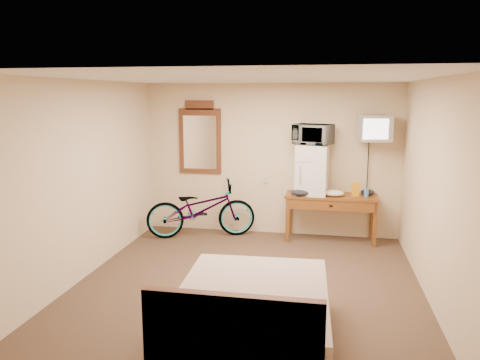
# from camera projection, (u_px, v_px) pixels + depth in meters

# --- Properties ---
(room) EXTENTS (4.60, 4.64, 2.50)m
(room) POSITION_uv_depth(u_px,v_px,m) (248.00, 186.00, 5.53)
(room) COLOR #452C22
(room) RESTS_ON ground
(desk) EXTENTS (1.44, 0.58, 0.75)m
(desk) POSITION_uv_depth(u_px,v_px,m) (331.00, 202.00, 7.40)
(desk) COLOR brown
(desk) RESTS_ON floor
(mini_fridge) EXTENTS (0.53, 0.51, 0.79)m
(mini_fridge) POSITION_uv_depth(u_px,v_px,m) (312.00, 170.00, 7.39)
(mini_fridge) COLOR silver
(mini_fridge) RESTS_ON desk
(microwave) EXTENTS (0.67, 0.57, 0.32)m
(microwave) POSITION_uv_depth(u_px,v_px,m) (313.00, 134.00, 7.29)
(microwave) COLOR silver
(microwave) RESTS_ON mini_fridge
(snack_bag) EXTENTS (0.12, 0.10, 0.22)m
(snack_bag) POSITION_uv_depth(u_px,v_px,m) (356.00, 189.00, 7.28)
(snack_bag) COLOR orange
(snack_bag) RESTS_ON desk
(blue_cup) EXTENTS (0.07, 0.07, 0.12)m
(blue_cup) POSITION_uv_depth(u_px,v_px,m) (366.00, 193.00, 7.27)
(blue_cup) COLOR #3D80D1
(blue_cup) RESTS_ON desk
(cloth_cream) EXTENTS (0.31, 0.24, 0.10)m
(cloth_cream) POSITION_uv_depth(u_px,v_px,m) (334.00, 193.00, 7.30)
(cloth_cream) COLOR silver
(cloth_cream) RESTS_ON desk
(cloth_dark_a) EXTENTS (0.30, 0.23, 0.11)m
(cloth_dark_a) POSITION_uv_depth(u_px,v_px,m) (300.00, 192.00, 7.31)
(cloth_dark_a) COLOR black
(cloth_dark_a) RESTS_ON desk
(cloth_dark_b) EXTENTS (0.22, 0.18, 0.10)m
(cloth_dark_b) POSITION_uv_depth(u_px,v_px,m) (368.00, 192.00, 7.36)
(cloth_dark_b) COLOR black
(cloth_dark_b) RESTS_ON desk
(crt_television) EXTENTS (0.52, 0.61, 0.40)m
(crt_television) POSITION_uv_depth(u_px,v_px,m) (375.00, 128.00, 7.10)
(crt_television) COLOR black
(crt_television) RESTS_ON room
(wall_mirror) EXTENTS (0.72, 0.04, 1.22)m
(wall_mirror) POSITION_uv_depth(u_px,v_px,m) (200.00, 138.00, 7.89)
(wall_mirror) COLOR #612D1B
(wall_mirror) RESTS_ON room
(bicycle) EXTENTS (1.88, 1.17, 0.93)m
(bicycle) POSITION_uv_depth(u_px,v_px,m) (201.00, 209.00, 7.66)
(bicycle) COLOR black
(bicycle) RESTS_ON floor
(bed) EXTENTS (1.46, 1.95, 0.90)m
(bed) POSITION_uv_depth(u_px,v_px,m) (251.00, 316.00, 4.32)
(bed) COLOR #612D1B
(bed) RESTS_ON floor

